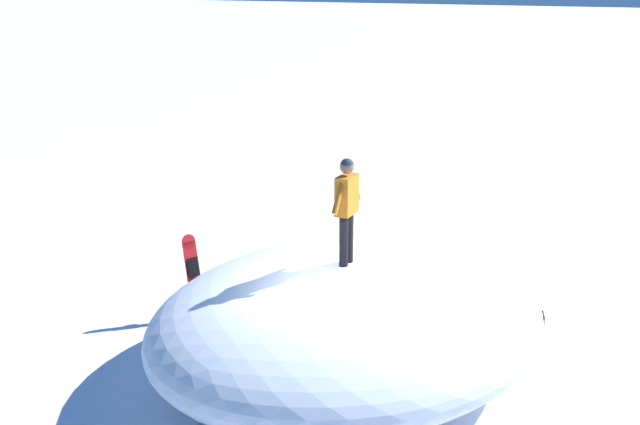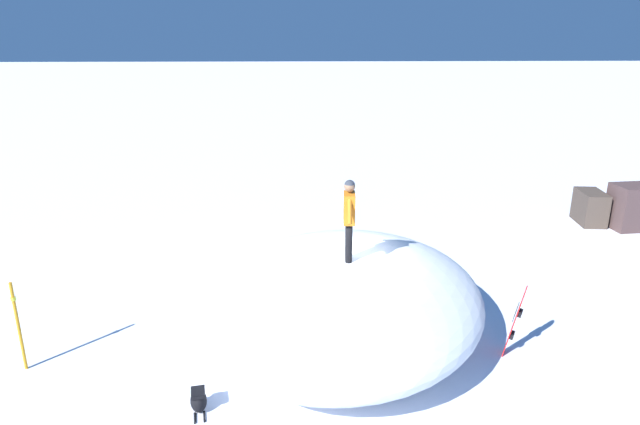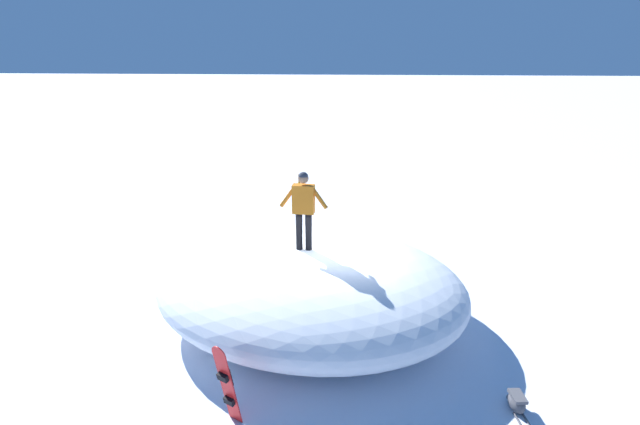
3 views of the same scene
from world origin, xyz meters
TOP-DOWN VIEW (x-y plane):
  - ground at (0.00, 0.00)m, footprint 240.00×240.00m
  - snow_mound at (0.42, 0.11)m, footprint 8.24×7.49m
  - snowboarder_standing at (0.50, 0.20)m, footprint 1.02×0.25m
  - snowboard_primary_upright at (1.35, 3.43)m, footprint 0.39×0.40m
  - backpack_near at (2.79, -2.53)m, footprint 0.59×0.35m

SIDE VIEW (x-z plane):
  - ground at x=0.00m, z-range 0.00..0.00m
  - backpack_near at x=2.79m, z-range 0.01..0.40m
  - snowboard_primary_upright at x=1.35m, z-range 0.02..1.58m
  - snow_mound at x=0.42m, z-range 0.00..1.76m
  - snowboarder_standing at x=0.50m, z-range 1.92..3.60m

